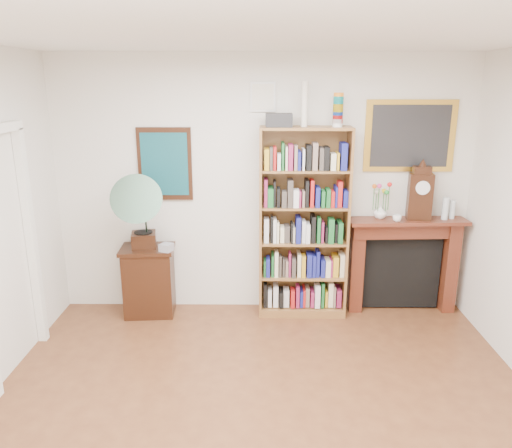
{
  "coord_description": "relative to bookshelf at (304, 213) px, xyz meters",
  "views": [
    {
      "loc": [
        -0.03,
        -2.83,
        2.5
      ],
      "look_at": [
        -0.06,
        1.6,
        1.24
      ],
      "focal_mm": 35.0,
      "sensor_mm": 36.0,
      "label": 1
    }
  ],
  "objects": [
    {
      "name": "small_picture",
      "position": [
        -0.44,
        0.17,
        1.2
      ],
      "size": [
        0.26,
        0.04,
        0.3
      ],
      "color": "white",
      "rests_on": "back_wall"
    },
    {
      "name": "mantel_clock",
      "position": [
        1.23,
        0.04,
        0.2
      ],
      "size": [
        0.26,
        0.17,
        0.57
      ],
      "rotation": [
        0.0,
        0.0,
        -0.1
      ],
      "color": "black",
      "rests_on": "fireplace"
    },
    {
      "name": "flower_vase",
      "position": [
        0.83,
        0.07,
        -0.0
      ],
      "size": [
        0.14,
        0.14,
        0.14
      ],
      "primitive_type": "imported",
      "rotation": [
        0.0,
        0.0,
        0.04
      ],
      "color": "white",
      "rests_on": "fireplace"
    },
    {
      "name": "teal_poster",
      "position": [
        -1.49,
        0.17,
        0.5
      ],
      "size": [
        0.58,
        0.04,
        0.78
      ],
      "color": "black",
      "rests_on": "back_wall"
    },
    {
      "name": "door_casing",
      "position": [
        -2.64,
        -1.11,
        0.11
      ],
      "size": [
        0.08,
        1.02,
        2.17
      ],
      "color": "white",
      "rests_on": "left_wall"
    },
    {
      "name": "bottle_right",
      "position": [
        1.6,
        0.08,
        0.02
      ],
      "size": [
        0.06,
        0.06,
        0.2
      ],
      "primitive_type": "cylinder",
      "color": "silver",
      "rests_on": "fireplace"
    },
    {
      "name": "cd_stack",
      "position": [
        -1.46,
        -0.15,
        -0.34
      ],
      "size": [
        0.16,
        0.16,
        0.08
      ],
      "primitive_type": "cube",
      "rotation": [
        0.0,
        0.0,
        -0.42
      ],
      "color": "silver",
      "rests_on": "side_cabinet"
    },
    {
      "name": "teacup",
      "position": [
        0.98,
        -0.05,
        -0.04
      ],
      "size": [
        0.12,
        0.12,
        0.07
      ],
      "primitive_type": "imported",
      "rotation": [
        0.0,
        0.0,
        0.31
      ],
      "color": "white",
      "rests_on": "fireplace"
    },
    {
      "name": "gilt_painting",
      "position": [
        1.11,
        0.17,
        0.8
      ],
      "size": [
        0.95,
        0.04,
        0.75
      ],
      "color": "gold",
      "rests_on": "back_wall"
    },
    {
      "name": "room",
      "position": [
        -0.44,
        -2.31,
        0.25
      ],
      "size": [
        4.51,
        5.01,
        2.81
      ],
      "color": "#542C19",
      "rests_on": "ground"
    },
    {
      "name": "bookshelf",
      "position": [
        0.0,
        0.0,
        0.0
      ],
      "size": [
        0.95,
        0.34,
        2.37
      ],
      "rotation": [
        0.0,
        0.0,
        -0.01
      ],
      "color": "brown",
      "rests_on": "floor"
    },
    {
      "name": "bottle_left",
      "position": [
        1.52,
        0.04,
        0.04
      ],
      "size": [
        0.07,
        0.07,
        0.24
      ],
      "primitive_type": "cylinder",
      "color": "silver",
      "rests_on": "fireplace"
    },
    {
      "name": "fireplace",
      "position": [
        1.12,
        0.09,
        -0.52
      ],
      "size": [
        1.29,
        0.36,
        1.08
      ],
      "rotation": [
        0.0,
        0.0,
        0.04
      ],
      "color": "#4B2111",
      "rests_on": "floor"
    },
    {
      "name": "side_cabinet",
      "position": [
        -1.69,
        -0.04,
        -0.77
      ],
      "size": [
        0.59,
        0.45,
        0.78
      ],
      "primitive_type": "cube",
      "rotation": [
        0.0,
        0.0,
        0.06
      ],
      "color": "black",
      "rests_on": "floor"
    },
    {
      "name": "gramophone",
      "position": [
        -1.73,
        -0.15,
        0.1
      ],
      "size": [
        0.62,
        0.72,
        0.84
      ],
      "rotation": [
        0.0,
        0.0,
        0.19
      ],
      "color": "black",
      "rests_on": "side_cabinet"
    }
  ]
}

